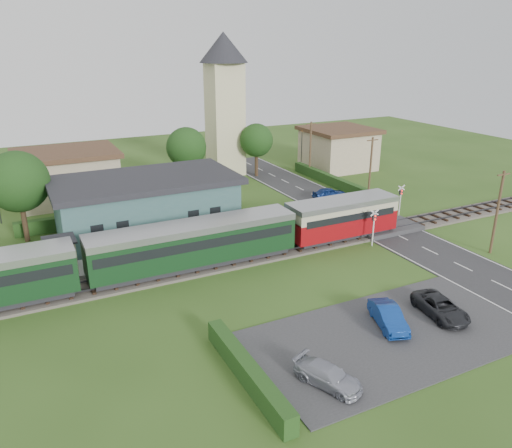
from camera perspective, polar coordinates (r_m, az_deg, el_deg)
name	(u,v)px	position (r m, az deg, el deg)	size (l,w,h in m)	color
ground	(306,258)	(40.76, 5.72, -3.85)	(120.00, 120.00, 0.00)	#2D4C19
railway_track	(293,248)	(42.27, 4.29, -2.73)	(76.00, 3.20, 0.49)	#4C443D
road	(401,237)	(46.51, 16.24, -1.44)	(6.00, 70.00, 0.05)	#28282B
car_park	(391,335)	(31.53, 15.17, -12.17)	(17.00, 9.00, 0.08)	#333335
crossing_deck	(386,228)	(47.81, 14.67, -0.43)	(6.20, 3.40, 0.45)	#333335
platform	(167,254)	(41.27, -10.09, -3.42)	(30.00, 3.00, 0.45)	gray
equipment_hut	(61,255)	(39.47, -21.40, -3.29)	(2.30, 2.30, 2.55)	beige
station_building	(147,206)	(45.67, -12.40, 2.07)	(16.00, 9.00, 5.30)	#36605F
train	(153,250)	(37.21, -11.67, -2.95)	(43.20, 2.90, 3.40)	#232328
church_tower	(224,94)	(64.73, -3.63, 14.59)	(6.00, 6.00, 17.60)	beige
house_west	(67,175)	(58.20, -20.74, 5.24)	(10.80, 8.80, 5.50)	tan
house_east	(338,148)	(69.72, 9.38, 8.59)	(8.80, 8.80, 5.50)	tan
hedge_carpark	(248,372)	(26.68, -0.97, -16.53)	(0.80, 9.00, 1.20)	#193814
hedge_roadside	(336,182)	(60.61, 9.16, 4.71)	(0.80, 18.00, 1.20)	#193814
hedge_station	(136,213)	(50.48, -13.54, 1.28)	(22.00, 0.80, 1.30)	#193814
tree_a	(18,182)	(46.67, -25.58, 4.37)	(5.20, 5.20, 8.00)	#332316
tree_b	(186,148)	(58.42, -7.96, 8.65)	(4.60, 4.60, 7.34)	#332316
tree_c	(256,140)	(64.07, 0.05, 9.53)	(4.20, 4.20, 6.78)	#332316
utility_pole_b	(497,212)	(44.59, 25.85, 1.29)	(1.40, 0.22, 7.00)	#473321
utility_pole_c	(370,169)	(55.26, 12.93, 6.19)	(1.40, 0.22, 7.00)	#473321
utility_pole_d	(310,148)	(64.73, 6.23, 8.60)	(1.40, 0.22, 7.00)	#473321
crossing_signal_near	(374,222)	(43.22, 13.33, 0.18)	(0.84, 0.28, 3.28)	silver
crossing_signal_far	(401,196)	(51.21, 16.20, 3.06)	(0.84, 0.28, 3.28)	silver
streetlamp_east	(302,145)	(69.93, 5.25, 9.01)	(0.30, 0.30, 5.15)	#3F3F47
car_on_road	(329,193)	(55.77, 8.40, 3.49)	(1.52, 3.78, 1.29)	navy
car_park_blue	(388,317)	(32.02, 14.88, -10.19)	(1.35, 3.87, 1.28)	navy
car_park_silver	(328,376)	(26.65, 8.22, -16.78)	(1.51, 3.70, 1.07)	#9EA0AE
car_park_dark	(441,307)	(34.14, 20.34, -8.90)	(1.96, 4.25, 1.18)	#242529
pedestrian_near	(249,232)	(42.67, -0.82, -0.86)	(0.55, 0.36, 1.50)	gray
pedestrian_far	(103,250)	(40.19, -17.13, -2.82)	(0.96, 0.75, 1.98)	gray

